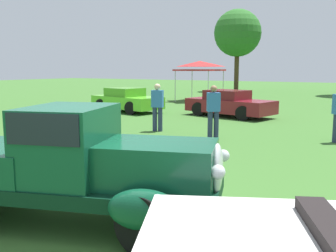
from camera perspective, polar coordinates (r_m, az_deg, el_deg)
ground_plane at (r=5.91m, az=-12.81°, el=-13.71°), size 120.00×120.00×0.00m
feature_pickup_truck at (r=5.68m, az=-15.20°, el=-5.50°), size 4.75×2.88×1.70m
show_car_lime at (r=19.85m, az=-6.27°, el=3.87°), size 4.07×2.38×1.22m
show_car_burgundy at (r=17.94m, az=9.07°, el=3.31°), size 4.34×2.52×1.22m
spectator_near_truck at (r=13.52m, az=-1.59°, el=3.05°), size 0.45×0.35×1.69m
spectator_by_row at (r=12.28m, az=6.79°, el=2.43°), size 0.46×0.44×1.69m
canopy_tent_left_field at (r=26.13m, az=4.77°, el=9.02°), size 2.70×2.70×2.71m
treeline_far_left at (r=37.93m, az=10.34°, el=13.45°), size 4.47×4.47×7.77m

